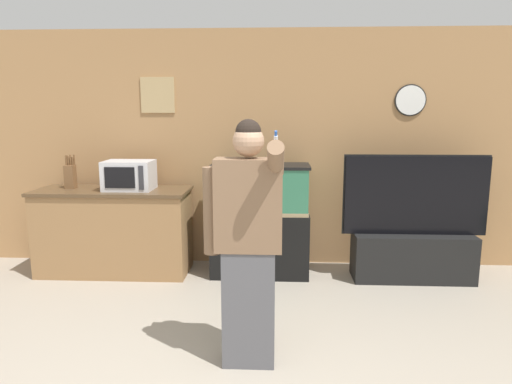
% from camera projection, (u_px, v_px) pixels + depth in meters
% --- Properties ---
extents(wall_back_paneled, '(10.00, 0.08, 2.60)m').
position_uv_depth(wall_back_paneled, '(247.00, 149.00, 5.11)').
color(wall_back_paneled, '#A87A4C').
rests_on(wall_back_paneled, ground_plane).
extents(counter_island, '(1.62, 0.62, 0.91)m').
position_uv_depth(counter_island, '(115.00, 231.00, 4.89)').
color(counter_island, olive).
rests_on(counter_island, ground_plane).
extents(microwave, '(0.50, 0.36, 0.31)m').
position_uv_depth(microwave, '(129.00, 175.00, 4.77)').
color(microwave, silver).
rests_on(microwave, counter_island).
extents(knife_block, '(0.10, 0.10, 0.36)m').
position_uv_depth(knife_block, '(70.00, 176.00, 4.85)').
color(knife_block, brown).
rests_on(knife_block, counter_island).
extents(aquarium_on_stand, '(1.02, 0.48, 1.18)m').
position_uv_depth(aquarium_on_stand, '(260.00, 220.00, 4.81)').
color(aquarium_on_stand, black).
rests_on(aquarium_on_stand, ground_plane).
extents(tv_on_stand, '(1.46, 0.40, 1.30)m').
position_uv_depth(tv_on_stand, '(413.00, 243.00, 4.69)').
color(tv_on_stand, black).
rests_on(tv_on_stand, ground_plane).
extents(person_standing, '(0.53, 0.40, 1.68)m').
position_uv_depth(person_standing, '(247.00, 241.00, 3.02)').
color(person_standing, '#515156').
rests_on(person_standing, ground_plane).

